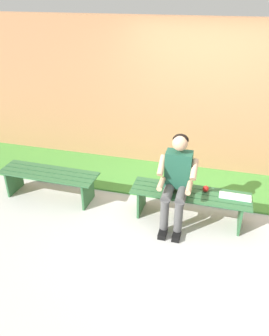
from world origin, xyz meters
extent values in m
cube|color=#B2B2AD|center=(1.05, 1.00, -0.02)|extent=(10.00, 7.00, 0.04)
cube|color=#478C38|center=(1.05, -1.47, 0.01)|extent=(9.00, 2.20, 0.03)
cube|color=#B27A51|center=(0.50, -1.62, 1.23)|extent=(9.50, 0.24, 2.47)
cube|color=#2D6038|center=(0.00, -0.17, 0.42)|extent=(1.59, 0.13, 0.02)
cube|color=#2D6038|center=(0.00, -0.06, 0.42)|extent=(1.59, 0.13, 0.02)
cube|color=#2D6038|center=(0.00, 0.06, 0.42)|extent=(1.59, 0.13, 0.02)
cube|color=#2D6038|center=(0.00, 0.17, 0.42)|extent=(1.59, 0.13, 0.02)
cube|color=#2D6038|center=(-0.68, 0.01, 0.20)|extent=(0.04, 0.40, 0.41)
cube|color=#2D6038|center=(0.68, -0.01, 0.20)|extent=(0.04, 0.40, 0.41)
cube|color=#2D6038|center=(2.10, -0.17, 0.42)|extent=(1.48, 0.13, 0.02)
cube|color=#2D6038|center=(2.10, -0.06, 0.42)|extent=(1.48, 0.13, 0.02)
cube|color=#2D6038|center=(2.10, 0.06, 0.42)|extent=(1.48, 0.13, 0.02)
cube|color=#2D6038|center=(2.10, 0.17, 0.42)|extent=(1.48, 0.13, 0.02)
cube|color=#2D6038|center=(1.48, 0.01, 0.20)|extent=(0.04, 0.40, 0.41)
cube|color=#2D6038|center=(2.72, -0.01, 0.20)|extent=(0.04, 0.40, 0.41)
cube|color=#1E513D|center=(0.19, -0.02, 0.75)|extent=(0.34, 0.20, 0.50)
sphere|color=tan|center=(0.19, -0.01, 1.13)|extent=(0.20, 0.20, 0.20)
ellipsoid|color=black|center=(0.19, -0.04, 1.16)|extent=(0.20, 0.19, 0.15)
cylinder|color=#4C4C4C|center=(0.10, 0.18, 0.50)|extent=(0.13, 0.40, 0.13)
cylinder|color=#4C4C4C|center=(0.28, 0.18, 0.50)|extent=(0.13, 0.40, 0.13)
cylinder|color=#4C4C4C|center=(0.10, 0.38, 0.25)|extent=(0.11, 0.11, 0.50)
cube|color=black|center=(0.10, 0.44, 0.04)|extent=(0.10, 0.22, 0.07)
cylinder|color=#4C4C4C|center=(0.28, 0.38, 0.25)|extent=(0.11, 0.11, 0.50)
cube|color=black|center=(0.28, 0.44, 0.04)|extent=(0.10, 0.22, 0.07)
cylinder|color=tan|center=(-0.02, 0.06, 0.82)|extent=(0.08, 0.28, 0.23)
cylinder|color=tan|center=(0.01, 0.22, 0.64)|extent=(0.07, 0.26, 0.07)
cylinder|color=tan|center=(0.40, 0.06, 0.82)|extent=(0.08, 0.28, 0.23)
cylinder|color=tan|center=(0.36, 0.22, 0.64)|extent=(0.07, 0.26, 0.07)
sphere|color=red|center=(-0.19, -0.09, 0.47)|extent=(0.08, 0.08, 0.08)
cube|color=white|center=(-0.68, -0.03, 0.44)|extent=(0.20, 0.15, 0.02)
cube|color=white|center=(-0.47, -0.03, 0.44)|extent=(0.20, 0.15, 0.02)
cube|color=#33724C|center=(-0.58, -0.03, 0.43)|extent=(0.41, 0.17, 0.01)
camera|label=1|loc=(-0.26, 3.83, 2.87)|focal=35.83mm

